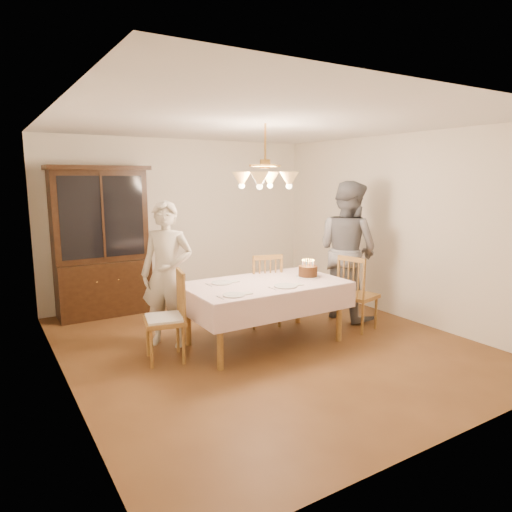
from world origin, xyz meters
TOP-DOWN VIEW (x-y plane):
  - ground at (0.00, 0.00)m, footprint 5.00×5.00m
  - room_shell at (0.00, 0.00)m, footprint 5.00×5.00m
  - dining_table at (0.00, 0.00)m, footprint 1.90×1.10m
  - china_hutch at (-1.36, 2.25)m, footprint 1.38×0.54m
  - chair_far_side at (0.36, 0.60)m, footprint 0.53×0.51m
  - chair_left_end at (-1.21, 0.13)m, footprint 0.50×0.52m
  - chair_right_end at (1.33, -0.20)m, footprint 0.52×0.53m
  - elderly_woman at (-1.01, 0.57)m, footprint 0.75×0.73m
  - adult_in_grey at (1.58, 0.29)m, footprint 0.86×1.04m
  - birthday_cake at (0.62, -0.04)m, footprint 0.30×0.30m
  - place_setting_near_left at (-0.60, -0.35)m, footprint 0.38×0.23m
  - place_setting_near_right at (0.10, -0.31)m, footprint 0.42×0.27m
  - place_setting_far_left at (-0.45, 0.22)m, footprint 0.39×0.25m
  - chandelier at (-0.00, -0.00)m, footprint 0.62×0.62m

SIDE VIEW (x-z plane):
  - ground at x=0.00m, z-range 0.00..0.00m
  - chair_far_side at x=0.36m, z-range -0.06..0.94m
  - chair_right_end at x=1.33m, z-range -0.06..0.94m
  - chair_left_end at x=-1.21m, z-range -0.05..0.95m
  - dining_table at x=0.00m, z-range 0.30..1.06m
  - place_setting_near_left at x=-0.60m, z-range 0.76..0.77m
  - place_setting_far_left at x=-0.45m, z-range 0.76..0.77m
  - place_setting_near_right at x=0.10m, z-range 0.76..0.77m
  - birthday_cake at x=0.62m, z-range 0.71..0.94m
  - elderly_woman at x=-1.01m, z-range 0.00..1.73m
  - adult_in_grey at x=1.58m, z-range 0.00..1.95m
  - china_hutch at x=-1.36m, z-range -0.04..2.12m
  - room_shell at x=0.00m, z-range -0.92..4.08m
  - chandelier at x=0.00m, z-range 1.61..2.34m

